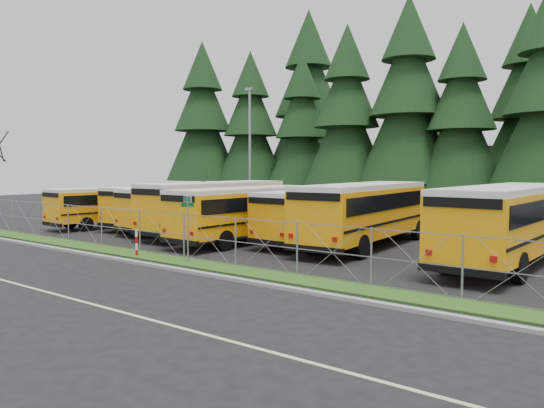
{
  "coord_description": "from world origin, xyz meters",
  "views": [
    {
      "loc": [
        15.99,
        -16.85,
        3.99
      ],
      "look_at": [
        0.01,
        4.0,
        2.15
      ],
      "focal_mm": 35.0,
      "sensor_mm": 36.0,
      "label": 1
    }
  ],
  "objects_px": {
    "bus_2": "(192,209)",
    "bus_4": "(250,214)",
    "bus_3": "(220,208)",
    "light_standard": "(250,148)",
    "bus_1": "(168,206)",
    "bus_6": "(367,215)",
    "street_sign": "(188,215)",
    "bus_0": "(118,207)",
    "striped_bollard": "(136,243)",
    "bus_5": "(327,216)",
    "bus_east": "(511,225)"
  },
  "relations": [
    {
      "from": "bus_4",
      "to": "bus_6",
      "type": "height_order",
      "value": "bus_6"
    },
    {
      "from": "bus_5",
      "to": "bus_6",
      "type": "height_order",
      "value": "bus_6"
    },
    {
      "from": "bus_0",
      "to": "striped_bollard",
      "type": "height_order",
      "value": "bus_0"
    },
    {
      "from": "bus_6",
      "to": "light_standard",
      "type": "height_order",
      "value": "light_standard"
    },
    {
      "from": "bus_4",
      "to": "light_standard",
      "type": "relative_size",
      "value": 1.09
    },
    {
      "from": "bus_2",
      "to": "bus_4",
      "type": "xyz_separation_m",
      "value": [
        5.87,
        -1.4,
        0.08
      ]
    },
    {
      "from": "bus_1",
      "to": "street_sign",
      "type": "xyz_separation_m",
      "value": [
        11.05,
        -8.72,
        0.66
      ]
    },
    {
      "from": "bus_east",
      "to": "striped_bollard",
      "type": "xyz_separation_m",
      "value": [
        -13.7,
        -8.05,
        -1.02
      ]
    },
    {
      "from": "bus_5",
      "to": "street_sign",
      "type": "distance_m",
      "value": 8.92
    },
    {
      "from": "bus_6",
      "to": "bus_1",
      "type": "bearing_deg",
      "value": 175.97
    },
    {
      "from": "bus_0",
      "to": "light_standard",
      "type": "relative_size",
      "value": 0.99
    },
    {
      "from": "bus_1",
      "to": "bus_2",
      "type": "height_order",
      "value": "bus_1"
    },
    {
      "from": "bus_2",
      "to": "street_sign",
      "type": "xyz_separation_m",
      "value": [
        7.99,
        -7.98,
        0.66
      ]
    },
    {
      "from": "bus_1",
      "to": "bus_3",
      "type": "distance_m",
      "value": 5.63
    },
    {
      "from": "bus_4",
      "to": "striped_bollard",
      "type": "height_order",
      "value": "bus_4"
    },
    {
      "from": "bus_2",
      "to": "bus_east",
      "type": "bearing_deg",
      "value": 3.82
    },
    {
      "from": "bus_1",
      "to": "bus_east",
      "type": "bearing_deg",
      "value": -7.12
    },
    {
      "from": "bus_0",
      "to": "bus_5",
      "type": "bearing_deg",
      "value": 12.61
    },
    {
      "from": "bus_3",
      "to": "striped_bollard",
      "type": "height_order",
      "value": "bus_3"
    },
    {
      "from": "bus_1",
      "to": "bus_6",
      "type": "relative_size",
      "value": 0.87
    },
    {
      "from": "bus_4",
      "to": "street_sign",
      "type": "bearing_deg",
      "value": -70.86
    },
    {
      "from": "bus_2",
      "to": "bus_6",
      "type": "relative_size",
      "value": 0.86
    },
    {
      "from": "bus_1",
      "to": "bus_4",
      "type": "distance_m",
      "value": 9.18
    },
    {
      "from": "bus_3",
      "to": "light_standard",
      "type": "distance_m",
      "value": 11.26
    },
    {
      "from": "street_sign",
      "to": "bus_0",
      "type": "bearing_deg",
      "value": 154.02
    },
    {
      "from": "street_sign",
      "to": "striped_bollard",
      "type": "relative_size",
      "value": 2.34
    },
    {
      "from": "bus_1",
      "to": "bus_4",
      "type": "xyz_separation_m",
      "value": [
        8.93,
        -2.14,
        0.08
      ]
    },
    {
      "from": "bus_1",
      "to": "bus_5",
      "type": "height_order",
      "value": "bus_5"
    },
    {
      "from": "bus_4",
      "to": "street_sign",
      "type": "relative_size",
      "value": 3.94
    },
    {
      "from": "bus_3",
      "to": "bus_5",
      "type": "relative_size",
      "value": 1.11
    },
    {
      "from": "bus_east",
      "to": "street_sign",
      "type": "bearing_deg",
      "value": -141.6
    },
    {
      "from": "bus_5",
      "to": "bus_3",
      "type": "bearing_deg",
      "value": -169.06
    },
    {
      "from": "bus_6",
      "to": "street_sign",
      "type": "relative_size",
      "value": 4.3
    },
    {
      "from": "bus_3",
      "to": "bus_5",
      "type": "bearing_deg",
      "value": 7.34
    },
    {
      "from": "bus_6",
      "to": "bus_east",
      "type": "xyz_separation_m",
      "value": [
        6.91,
        -0.83,
        0.03
      ]
    },
    {
      "from": "bus_2",
      "to": "bus_4",
      "type": "distance_m",
      "value": 6.04
    },
    {
      "from": "bus_east",
      "to": "light_standard",
      "type": "relative_size",
      "value": 1.22
    },
    {
      "from": "bus_0",
      "to": "striped_bollard",
      "type": "relative_size",
      "value": 8.33
    },
    {
      "from": "bus_0",
      "to": "striped_bollard",
      "type": "bearing_deg",
      "value": -27.88
    },
    {
      "from": "bus_3",
      "to": "light_standard",
      "type": "height_order",
      "value": "light_standard"
    },
    {
      "from": "bus_5",
      "to": "bus_6",
      "type": "distance_m",
      "value": 2.45
    },
    {
      "from": "bus_2",
      "to": "light_standard",
      "type": "bearing_deg",
      "value": 111.56
    },
    {
      "from": "bus_0",
      "to": "bus_1",
      "type": "xyz_separation_m",
      "value": [
        2.84,
        1.95,
        0.06
      ]
    },
    {
      "from": "bus_6",
      "to": "striped_bollard",
      "type": "relative_size",
      "value": 10.07
    },
    {
      "from": "bus_2",
      "to": "bus_1",
      "type": "bearing_deg",
      "value": 170.72
    },
    {
      "from": "bus_2",
      "to": "bus_3",
      "type": "bearing_deg",
      "value": 0.43
    },
    {
      "from": "bus_5",
      "to": "bus_2",
      "type": "bearing_deg",
      "value": -172.31
    },
    {
      "from": "bus_5",
      "to": "light_standard",
      "type": "distance_m",
      "value": 15.12
    },
    {
      "from": "light_standard",
      "to": "bus_east",
      "type": "bearing_deg",
      "value": -23.02
    },
    {
      "from": "bus_east",
      "to": "street_sign",
      "type": "height_order",
      "value": "bus_east"
    }
  ]
}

